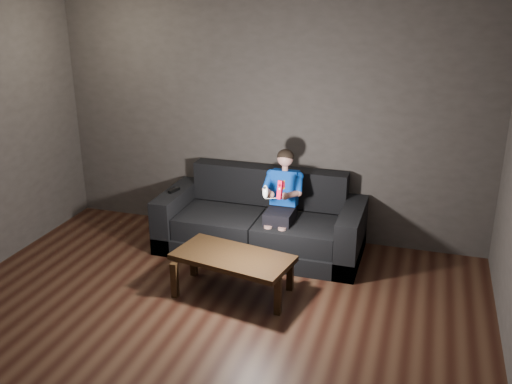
% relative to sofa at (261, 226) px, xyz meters
% --- Properties ---
extents(floor, '(5.00, 5.00, 0.00)m').
position_rel_sofa_xyz_m(floor, '(-0.07, -2.00, -0.28)').
color(floor, black).
rests_on(floor, ground).
extents(back_wall, '(5.00, 0.04, 2.70)m').
position_rel_sofa_xyz_m(back_wall, '(-0.07, 0.50, 1.07)').
color(back_wall, '#37322F').
rests_on(back_wall, ground).
extents(ceiling, '(5.00, 5.00, 0.02)m').
position_rel_sofa_xyz_m(ceiling, '(-0.07, -2.00, 2.42)').
color(ceiling, silver).
rests_on(ceiling, back_wall).
extents(sofa, '(2.23, 0.96, 0.86)m').
position_rel_sofa_xyz_m(sofa, '(0.00, 0.00, 0.00)').
color(sofa, black).
rests_on(sofa, floor).
extents(child, '(0.43, 0.52, 1.05)m').
position_rel_sofa_xyz_m(child, '(0.25, -0.07, 0.43)').
color(child, black).
rests_on(child, sofa).
extents(wii_remote_red, '(0.06, 0.08, 0.19)m').
position_rel_sofa_xyz_m(wii_remote_red, '(0.33, -0.47, 0.63)').
color(wii_remote_red, red).
rests_on(wii_remote_red, child).
extents(nunchuk_white, '(0.08, 0.10, 0.14)m').
position_rel_sofa_xyz_m(nunchuk_white, '(0.18, -0.47, 0.59)').
color(nunchuk_white, white).
rests_on(nunchuk_white, child).
extents(wii_remote_black, '(0.08, 0.17, 0.03)m').
position_rel_sofa_xyz_m(wii_remote_black, '(-1.00, -0.08, 0.34)').
color(wii_remote_black, black).
rests_on(wii_remote_black, sofa).
extents(coffee_table, '(1.20, 0.75, 0.40)m').
position_rel_sofa_xyz_m(coffee_table, '(0.03, -1.01, 0.07)').
color(coffee_table, black).
rests_on(coffee_table, floor).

